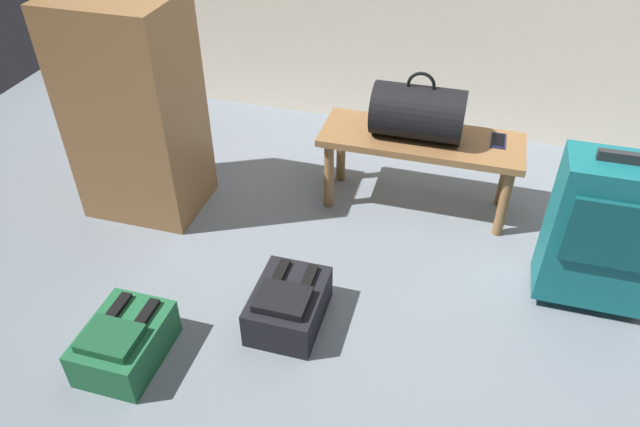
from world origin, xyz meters
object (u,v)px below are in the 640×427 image
at_px(backpack_dark, 288,305).
at_px(side_cabinet, 135,110).
at_px(cell_phone, 498,141).
at_px(suitcase_upright_teal, 605,232).
at_px(duffel_bag_black, 418,112).
at_px(backpack_green, 124,342).
at_px(bench, 420,148).

height_order(backpack_dark, side_cabinet, side_cabinet).
xyz_separation_m(cell_phone, side_cabinet, (-1.72, -0.41, 0.13)).
height_order(suitcase_upright_teal, side_cabinet, side_cabinet).
bearing_deg(side_cabinet, suitcase_upright_teal, -3.69).
height_order(duffel_bag_black, backpack_green, duffel_bag_black).
relative_size(bench, duffel_bag_black, 2.27).
relative_size(bench, side_cabinet, 0.91).
xyz_separation_m(duffel_bag_black, side_cabinet, (-1.33, -0.36, 0.00)).
distance_m(backpack_green, side_cabinet, 1.16).
bearing_deg(side_cabinet, bench, 14.67).
xyz_separation_m(bench, duffel_bag_black, (-0.03, 0.00, 0.20)).
bearing_deg(suitcase_upright_teal, side_cabinet, 176.31).
relative_size(suitcase_upright_teal, side_cabinet, 0.68).
bearing_deg(bench, cell_phone, 8.87).
height_order(suitcase_upright_teal, backpack_dark, suitcase_upright_teal).
bearing_deg(duffel_bag_black, suitcase_upright_teal, -30.34).
height_order(backpack_green, side_cabinet, side_cabinet).
bearing_deg(backpack_dark, cell_phone, 53.80).
xyz_separation_m(cell_phone, suitcase_upright_teal, (0.45, -0.55, -0.04)).
distance_m(suitcase_upright_teal, side_cabinet, 2.18).
height_order(bench, backpack_dark, bench).
xyz_separation_m(backpack_green, side_cabinet, (-0.42, 0.98, 0.46)).
bearing_deg(duffel_bag_black, bench, -0.00).
relative_size(duffel_bag_black, side_cabinet, 0.40).
bearing_deg(bench, backpack_dark, -111.76).
bearing_deg(bench, suitcase_upright_teal, -31.32).
relative_size(bench, backpack_dark, 2.63).
bearing_deg(bench, backpack_green, -125.20).
bearing_deg(suitcase_upright_teal, duffel_bag_black, 149.66).
distance_m(suitcase_upright_teal, backpack_green, 1.97).
relative_size(backpack_green, backpack_dark, 1.00).
distance_m(bench, cell_phone, 0.38).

